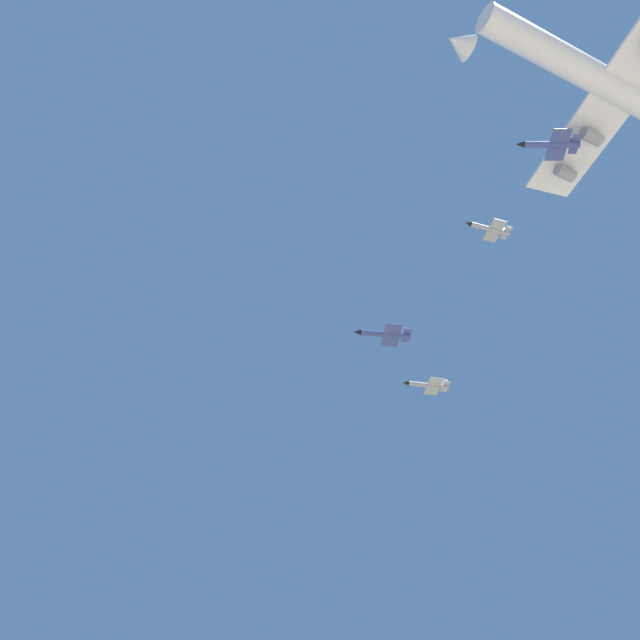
# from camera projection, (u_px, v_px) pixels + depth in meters

# --- Properties ---
(carrier_jet) EXTENTS (56.90, 65.61, 21.78)m
(carrier_jet) POSITION_uv_depth(u_px,v_px,m) (615.00, 87.00, 129.98)
(carrier_jet) COLOR white
(chase_jet_lead) EXTENTS (9.38, 14.95, 4.00)m
(chase_jet_lead) POSITION_uv_depth(u_px,v_px,m) (551.00, 144.00, 136.20)
(chase_jet_lead) COLOR #38478C
(chase_jet_left_wing) EXTENTS (10.79, 14.31, 4.00)m
(chase_jet_left_wing) POSITION_uv_depth(u_px,v_px,m) (428.00, 385.00, 181.74)
(chase_jet_left_wing) COLOR #999EA3
(chase_jet_right_wing) EXTENTS (12.12, 13.46, 4.00)m
(chase_jet_right_wing) POSITION_uv_depth(u_px,v_px,m) (490.00, 229.00, 178.80)
(chase_jet_right_wing) COLOR #999EA3
(chase_jet_trailing) EXTENTS (10.29, 14.54, 4.00)m
(chase_jet_trailing) POSITION_uv_depth(u_px,v_px,m) (385.00, 334.00, 150.29)
(chase_jet_trailing) COLOR #38478C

